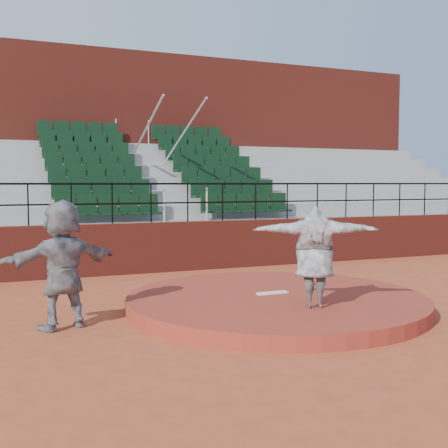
{
  "coord_description": "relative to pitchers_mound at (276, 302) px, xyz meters",
  "views": [
    {
      "loc": [
        -4.83,
        -9.07,
        2.31
      ],
      "look_at": [
        0.0,
        2.5,
        1.4
      ],
      "focal_mm": 45.0,
      "sensor_mm": 36.0,
      "label": 1
    }
  ],
  "objects": [
    {
      "name": "seating_deck",
      "position": [
        0.0,
        8.65,
        1.31
      ],
      "size": [
        24.0,
        5.97,
        4.63
      ],
      "color": "gray",
      "rests_on": "ground"
    },
    {
      "name": "pitcher",
      "position": [
        0.11,
        -1.14,
        0.97
      ],
      "size": [
        2.12,
        1.38,
        1.68
      ],
      "primitive_type": "imported",
      "rotation": [
        0.0,
        0.0,
        2.71
      ],
      "color": "black",
      "rests_on": "pitchers_mound"
    },
    {
      "name": "wall_railing",
      "position": [
        0.0,
        5.0,
        1.9
      ],
      "size": [
        24.04,
        0.05,
        1.03
      ],
      "color": "black",
      "rests_on": "boundary_wall"
    },
    {
      "name": "ground",
      "position": [
        0.0,
        0.0,
        -0.12
      ],
      "size": [
        90.0,
        90.0,
        0.0
      ],
      "primitive_type": "plane",
      "color": "#AD4727",
      "rests_on": "ground"
    },
    {
      "name": "boundary_wall",
      "position": [
        0.0,
        5.0,
        0.53
      ],
      "size": [
        24.0,
        0.3,
        1.3
      ],
      "primitive_type": "cube",
      "color": "maroon",
      "rests_on": "ground"
    },
    {
      "name": "pitching_rubber",
      "position": [
        0.0,
        0.15,
        0.14
      ],
      "size": [
        0.6,
        0.15,
        0.03
      ],
      "primitive_type": "cube",
      "color": "white",
      "rests_on": "pitchers_mound"
    },
    {
      "name": "pitchers_mound",
      "position": [
        0.0,
        0.0,
        0.0
      ],
      "size": [
        5.5,
        5.5,
        0.25
      ],
      "primitive_type": "cylinder",
      "color": "#9A3222",
      "rests_on": "ground"
    },
    {
      "name": "fielder",
      "position": [
        -3.8,
        0.06,
        0.9
      ],
      "size": [
        2.0,
        1.1,
        2.06
      ],
      "primitive_type": "imported",
      "rotation": [
        0.0,
        0.0,
        3.42
      ],
      "color": "black",
      "rests_on": "ground"
    },
    {
      "name": "press_box_facade",
      "position": [
        0.0,
        12.6,
        3.43
      ],
      "size": [
        24.0,
        3.0,
        7.1
      ],
      "primitive_type": "cube",
      "color": "maroon",
      "rests_on": "ground"
    }
  ]
}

